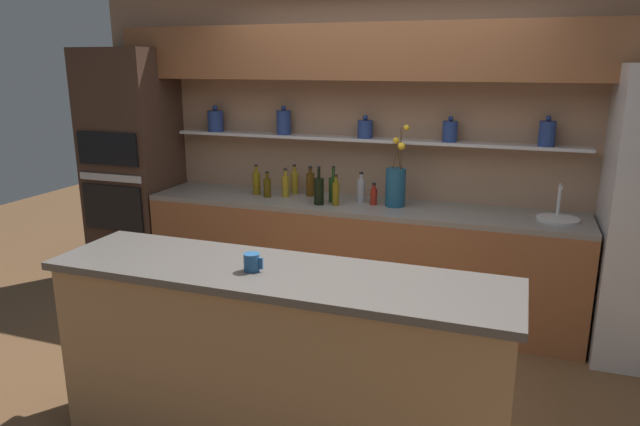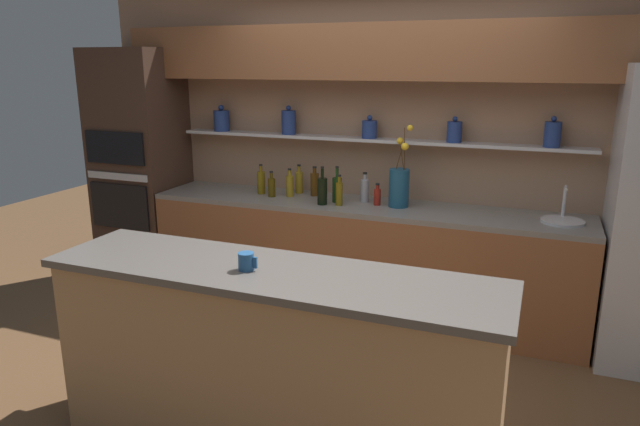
% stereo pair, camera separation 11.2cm
% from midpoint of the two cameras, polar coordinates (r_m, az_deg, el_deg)
% --- Properties ---
extents(ground_plane, '(12.00, 12.00, 0.00)m').
position_cam_midpoint_polar(ground_plane, '(3.79, -1.14, -17.23)').
color(ground_plane, brown).
extents(back_wall_unit, '(5.20, 0.44, 2.60)m').
position_cam_midpoint_polar(back_wall_unit, '(4.70, 5.46, 9.11)').
color(back_wall_unit, '#937056').
rests_on(back_wall_unit, ground_plane).
extents(back_counter_unit, '(3.49, 0.62, 0.92)m').
position_cam_midpoint_polar(back_counter_unit, '(4.69, 2.93, -4.53)').
color(back_counter_unit, brown).
rests_on(back_counter_unit, ground_plane).
extents(island_counter, '(2.36, 0.61, 1.02)m').
position_cam_midpoint_polar(island_counter, '(3.05, -5.35, -14.67)').
color(island_counter, tan).
rests_on(island_counter, ground_plane).
extents(oven_tower, '(0.72, 0.64, 2.14)m').
position_cam_midpoint_polar(oven_tower, '(5.51, -18.73, 4.16)').
color(oven_tower, '#3D281E').
rests_on(oven_tower, ground_plane).
extents(flower_vase, '(0.17, 0.17, 0.64)m').
position_cam_midpoint_polar(flower_vase, '(4.47, 6.87, 2.81)').
color(flower_vase, navy).
rests_on(flower_vase, back_counter_unit).
extents(sink_fixture, '(0.30, 0.30, 0.25)m').
position_cam_midpoint_polar(sink_fixture, '(4.39, 22.04, -0.38)').
color(sink_fixture, '#B7B7BC').
rests_on(sink_fixture, back_counter_unit).
extents(bottle_spirit_0, '(0.07, 0.07, 0.25)m').
position_cam_midpoint_polar(bottle_spirit_0, '(4.81, -1.65, 2.94)').
color(bottle_spirit_0, '#4C2D0C').
rests_on(bottle_spirit_0, back_counter_unit).
extents(bottle_sauce_1, '(0.06, 0.06, 0.18)m').
position_cam_midpoint_polar(bottle_sauce_1, '(4.52, 4.69, 1.73)').
color(bottle_sauce_1, maroon).
rests_on(bottle_sauce_1, back_counter_unit).
extents(bottle_wine_2, '(0.08, 0.08, 0.31)m').
position_cam_midpoint_polar(bottle_wine_2, '(4.50, -0.83, 2.25)').
color(bottle_wine_2, black).
rests_on(bottle_wine_2, back_counter_unit).
extents(bottle_oil_3, '(0.06, 0.06, 0.24)m').
position_cam_midpoint_polar(bottle_oil_3, '(4.48, 0.88, 2.03)').
color(bottle_oil_3, brown).
rests_on(bottle_oil_3, back_counter_unit).
extents(bottle_oil_4, '(0.07, 0.07, 0.26)m').
position_cam_midpoint_polar(bottle_oil_4, '(4.91, -7.03, 3.06)').
color(bottle_oil_4, brown).
rests_on(bottle_oil_4, back_counter_unit).
extents(bottle_wine_5, '(0.07, 0.07, 0.29)m').
position_cam_midpoint_polar(bottle_wine_5, '(4.59, 0.63, 2.41)').
color(bottle_wine_5, '#193814').
rests_on(bottle_wine_5, back_counter_unit).
extents(bottle_oil_6, '(0.06, 0.06, 0.22)m').
position_cam_midpoint_polar(bottle_oil_6, '(4.79, -5.97, 2.59)').
color(bottle_oil_6, '#47380A').
rests_on(bottle_oil_6, back_counter_unit).
extents(bottle_oil_7, '(0.06, 0.06, 0.25)m').
position_cam_midpoint_polar(bottle_oil_7, '(4.91, -3.22, 3.13)').
color(bottle_oil_7, olive).
rests_on(bottle_oil_7, back_counter_unit).
extents(bottle_spirit_8, '(0.07, 0.07, 0.24)m').
position_cam_midpoint_polar(bottle_spirit_8, '(4.61, 3.42, 2.34)').
color(bottle_spirit_8, gray).
rests_on(bottle_spirit_8, back_counter_unit).
extents(bottle_oil_9, '(0.06, 0.06, 0.24)m').
position_cam_midpoint_polar(bottle_oil_9, '(4.78, -4.14, 2.75)').
color(bottle_oil_9, olive).
rests_on(bottle_oil_9, back_counter_unit).
extents(coffee_mug, '(0.10, 0.08, 0.09)m').
position_cam_midpoint_polar(coffee_mug, '(2.83, -7.96, -4.90)').
color(coffee_mug, '#235184').
rests_on(coffee_mug, island_counter).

